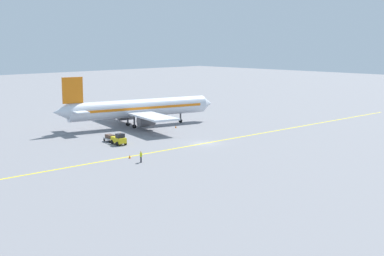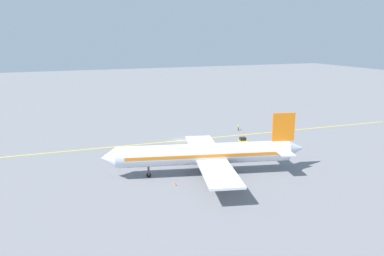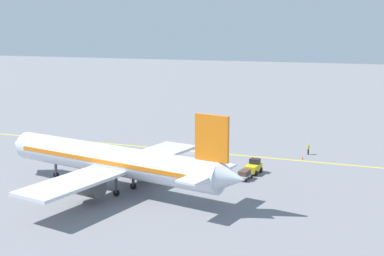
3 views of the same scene
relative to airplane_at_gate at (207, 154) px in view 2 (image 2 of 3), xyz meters
name	(u,v)px [view 2 (image 2 of 3)]	position (x,y,z in m)	size (l,w,h in m)	color
ground_plane	(181,141)	(22.25, -3.26, -3.71)	(400.00, 400.00, 0.00)	slate
apron_yellow_centreline	(181,140)	(22.25, -3.26, -3.71)	(0.40, 120.00, 0.01)	yellow
airplane_at_gate	(207,154)	(0.00, 0.00, 0.00)	(28.44, 35.18, 10.60)	silver
baggage_tug_white	(243,142)	(12.83, -14.39, -2.81)	(3.20, 2.14, 2.11)	gold
baggage_cart_trailing	(249,147)	(9.57, -13.88, -2.95)	(2.79, 1.79, 1.24)	gray
ground_crew_worker	(238,127)	(25.93, -20.20, -2.80)	(0.56, 0.32, 1.68)	#23232D
traffic_cone_near_nose	(243,133)	(22.63, -19.70, -3.43)	(0.32, 0.32, 0.55)	orange
traffic_cone_mid_apron	(171,164)	(6.78, 4.30, -3.43)	(0.32, 0.32, 0.55)	orange
traffic_cone_by_wingtip	(175,184)	(-2.80, 6.68, -3.43)	(0.32, 0.32, 0.55)	orange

